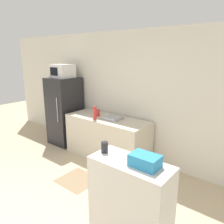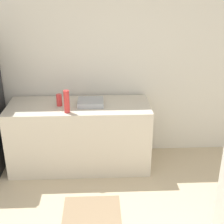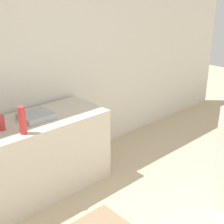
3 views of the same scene
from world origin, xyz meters
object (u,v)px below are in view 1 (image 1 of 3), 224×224
object	(u,v)px
bottle_tall	(95,113)
microwave	(62,71)
jar	(105,147)
bottle_short	(98,113)
basket	(145,161)
refrigerator	(65,111)

from	to	relation	value
bottle_tall	microwave	bearing A→B (deg)	168.97
jar	microwave	bearing A→B (deg)	148.57
microwave	bottle_short	distance (m)	1.37
bottle_tall	basket	bearing A→B (deg)	-35.60
bottle_tall	jar	world-z (taller)	jar
bottle_short	basket	world-z (taller)	basket
bottle_tall	jar	distance (m)	2.06
basket	jar	size ratio (longest dim) A/B	2.31
refrigerator	bottle_tall	distance (m)	1.27
bottle_tall	bottle_short	size ratio (longest dim) A/B	1.86
jar	bottle_tall	bearing A→B (deg)	136.30
bottle_tall	basket	size ratio (longest dim) A/B	1.01
microwave	jar	size ratio (longest dim) A/B	4.08
basket	refrigerator	bearing A→B (deg)	152.69
bottle_short	refrigerator	bearing A→B (deg)	179.15
microwave	bottle_tall	size ratio (longest dim) A/B	1.75
refrigerator	bottle_tall	world-z (taller)	refrigerator
bottle_tall	bottle_short	distance (m)	0.26
microwave	basket	world-z (taller)	microwave
basket	jar	distance (m)	0.49
refrigerator	basket	distance (m)	3.62
microwave	bottle_short	xyz separation A→B (m)	(1.11, -0.02, -0.81)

